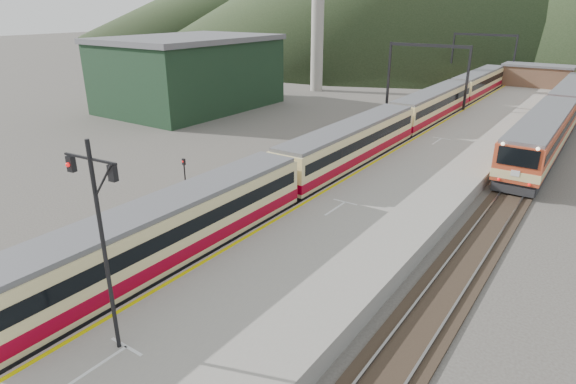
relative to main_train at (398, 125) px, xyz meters
The scene contains 14 objects.
track_main 1.84m from the main_train, 90.00° to the right, with size 2.60×200.00×0.23m.
track_far 5.33m from the main_train, behind, with size 2.60×200.00×0.23m.
track_second 11.65m from the main_train, ahead, with size 2.60×200.00×0.23m.
platform 6.24m from the main_train, 23.08° to the right, with size 8.00×100.00×1.00m, color gray.
gantry_near 15.35m from the main_train, 101.04° to the left, with size 9.55×0.25×8.00m.
gantry_far 39.89m from the main_train, 94.12° to the left, with size 9.55×0.25×8.00m.
warehouse 28.15m from the main_train, behind, with size 14.50×20.50×8.60m.
station_shed 38.03m from the main_train, 81.53° to the left, with size 9.40×4.40×3.10m.
main_train is the anchor object (origin of this frame).
second_train 17.36m from the main_train, 48.51° to the left, with size 3.08×41.97×3.76m.
signal_mast 33.71m from the main_train, 83.87° to the right, with size 2.20×0.38×7.45m.
short_signal_a 32.17m from the main_train, 93.99° to the right, with size 0.24×0.19×2.27m.
short_signal_b 7.02m from the main_train, 107.89° to the right, with size 0.23×0.17×2.27m.
short_signal_c 20.82m from the main_train, 111.39° to the right, with size 0.23×0.18×2.27m.
Camera 1 is at (16.19, -0.82, 12.12)m, focal length 30.00 mm.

